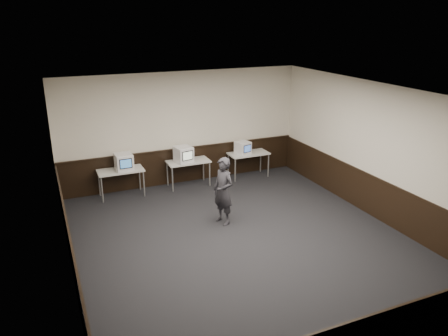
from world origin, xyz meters
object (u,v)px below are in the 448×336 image
Objects in this scene: desk_center at (188,163)px; emac_right at (243,148)px; emac_left at (124,162)px; person at (223,191)px; desk_right at (248,155)px; emac_center at (184,154)px; desk_left at (121,172)px.

emac_right reaches higher than desk_center.
desk_center is 2.49× the size of emac_right.
person reaches higher than emac_left.
desk_right is 2.24× the size of emac_center.
emac_left is (0.10, -0.04, 0.29)m from desk_left.
emac_center is at bearing -1.44° from emac_left.
desk_right is 3.20m from person.
person is at bearing -53.62° from desk_left.
emac_right is at bearing -0.31° from desk_left.
desk_left is 1.90m from desk_center.
desk_right is 0.75× the size of person.
emac_right is (1.84, 0.02, -0.03)m from emac_center.
emac_left reaches higher than emac_right.
desk_center is 1.72m from emac_right.
emac_left reaches higher than desk_center.
emac_right is at bearing -9.84° from emac_center.
desk_center and desk_right have the same top height.
desk_right is 3.71m from emac_left.
emac_center is (-2.04, -0.04, 0.29)m from desk_right.
person reaches higher than desk_right.
desk_center is 2.56m from person.
emac_right is (-0.20, -0.02, 0.26)m from desk_right.
desk_center is at bearing -0.30° from emac_left.
emac_left is 1.66m from emac_center.
person is (-1.72, -2.54, -0.14)m from emac_right.
person reaches higher than emac_center.
desk_left is 2.24× the size of emac_center.
emac_left is 0.91× the size of emac_center.
person is (-0.02, -2.55, 0.12)m from desk_center.
emac_center is at bearing 164.58° from emac_right.
desk_left is 1.00× the size of desk_right.
emac_left is 3.50m from emac_right.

